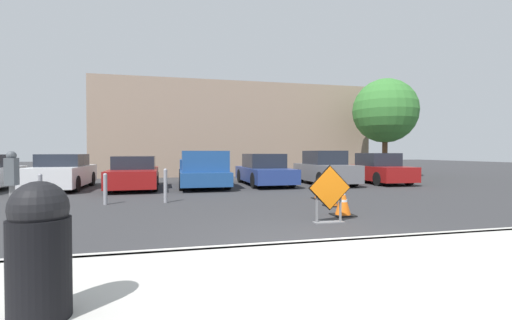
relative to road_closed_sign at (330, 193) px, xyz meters
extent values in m
plane|color=#333335|center=(-1.12, 8.17, -0.66)|extent=(96.00, 96.00, 0.00)
cube|color=beige|center=(-1.12, -3.38, -0.59)|extent=(27.78, 3.10, 0.14)
cube|color=beige|center=(-1.12, -1.83, -0.59)|extent=(27.78, 0.20, 0.14)
cube|color=black|center=(0.00, 0.00, 0.11)|extent=(0.99, 0.02, 0.99)
cube|color=orange|center=(0.00, -0.02, 0.11)|extent=(0.93, 0.02, 0.93)
cube|color=slate|center=(0.00, 0.04, -0.65)|extent=(0.68, 0.20, 0.02)
cube|color=slate|center=(-0.28, 0.04, -0.27)|extent=(0.04, 0.04, 0.77)
cube|color=slate|center=(0.28, 0.04, -0.27)|extent=(0.04, 0.04, 0.77)
cube|color=black|center=(0.70, 0.73, -0.64)|extent=(0.51, 0.51, 0.03)
cone|color=orange|center=(0.70, 0.73, -0.28)|extent=(0.38, 0.38, 0.69)
cylinder|color=white|center=(0.70, 0.73, -0.13)|extent=(0.12, 0.12, 0.06)
cylinder|color=white|center=(0.70, 0.73, -0.29)|extent=(0.21, 0.21, 0.06)
cube|color=black|center=(1.08, 2.12, -0.64)|extent=(0.42, 0.42, 0.03)
cone|color=orange|center=(1.08, 2.12, -0.35)|extent=(0.31, 0.31, 0.56)
cylinder|color=white|center=(1.08, 2.12, -0.22)|extent=(0.10, 0.10, 0.05)
cylinder|color=white|center=(1.08, 2.12, -0.36)|extent=(0.17, 0.17, 0.05)
cube|color=black|center=(1.36, 3.64, -0.64)|extent=(0.44, 0.44, 0.03)
cone|color=orange|center=(1.36, 3.64, -0.26)|extent=(0.33, 0.33, 0.72)
cylinder|color=white|center=(1.36, 3.64, -0.11)|extent=(0.10, 0.10, 0.07)
cylinder|color=white|center=(1.36, 3.64, -0.28)|extent=(0.18, 0.18, 0.07)
cylinder|color=black|center=(-9.85, 9.54, -0.31)|extent=(0.22, 0.71, 0.70)
cube|color=silver|center=(-7.86, 8.85, -0.09)|extent=(1.89, 4.45, 0.78)
cube|color=#1E232D|center=(-7.86, 8.96, 0.55)|extent=(1.63, 2.06, 0.50)
cylinder|color=black|center=(-7.00, 7.50, -0.34)|extent=(0.21, 0.64, 0.64)
cylinder|color=black|center=(-8.66, 7.46, -0.34)|extent=(0.21, 0.64, 0.64)
cylinder|color=black|center=(-7.06, 10.24, -0.34)|extent=(0.21, 0.64, 0.64)
cylinder|color=black|center=(-8.72, 10.20, -0.34)|extent=(0.21, 0.64, 0.64)
cube|color=maroon|center=(-4.97, 8.42, -0.15)|extent=(2.04, 4.62, 0.67)
cube|color=#1E232D|center=(-4.98, 8.53, 0.45)|extent=(1.73, 2.15, 0.54)
cylinder|color=black|center=(-4.06, 7.04, -0.35)|extent=(0.22, 0.63, 0.62)
cylinder|color=black|center=(-5.78, 6.98, -0.35)|extent=(0.22, 0.63, 0.62)
cylinder|color=black|center=(-4.16, 9.86, -0.35)|extent=(0.22, 0.63, 0.62)
cylinder|color=black|center=(-5.89, 9.80, -0.35)|extent=(0.22, 0.63, 0.62)
cube|color=navy|center=(-2.09, 8.75, -0.18)|extent=(2.05, 5.21, 0.55)
cube|color=navy|center=(-2.09, 7.58, 0.52)|extent=(1.86, 2.09, 0.85)
cube|color=navy|center=(-2.07, 10.98, 0.32)|extent=(1.91, 0.12, 0.45)
cube|color=navy|center=(-1.12, 9.78, 0.32)|extent=(0.12, 2.49, 0.45)
cube|color=navy|center=(-3.03, 9.80, 0.32)|extent=(0.12, 2.49, 0.45)
cylinder|color=black|center=(-1.17, 7.18, -0.29)|extent=(0.25, 0.72, 0.72)
cylinder|color=black|center=(-3.02, 7.20, -0.29)|extent=(0.25, 0.72, 0.72)
cylinder|color=black|center=(-1.15, 10.30, -0.29)|extent=(0.25, 0.72, 0.72)
cylinder|color=black|center=(-3.00, 10.32, -0.29)|extent=(0.25, 0.72, 0.72)
cube|color=navy|center=(0.80, 8.78, -0.16)|extent=(1.98, 4.68, 0.63)
cube|color=#1E232D|center=(0.80, 8.90, 0.49)|extent=(1.69, 2.17, 0.65)
cylinder|color=black|center=(1.69, 7.37, -0.32)|extent=(0.22, 0.69, 0.68)
cylinder|color=black|center=(-0.01, 7.32, -0.32)|extent=(0.22, 0.69, 0.68)
cylinder|color=black|center=(1.61, 10.24, -0.32)|extent=(0.22, 0.69, 0.68)
cylinder|color=black|center=(-0.09, 10.19, -0.32)|extent=(0.22, 0.69, 0.68)
cube|color=slate|center=(3.69, 8.30, -0.08)|extent=(1.79, 4.10, 0.78)
cube|color=#1E232D|center=(3.69, 8.40, 0.63)|extent=(1.55, 1.90, 0.65)
cylinder|color=black|center=(4.50, 7.05, -0.31)|extent=(0.21, 0.69, 0.69)
cylinder|color=black|center=(2.91, 7.03, -0.31)|extent=(0.21, 0.69, 0.69)
cylinder|color=black|center=(4.47, 9.57, -0.31)|extent=(0.21, 0.69, 0.69)
cylinder|color=black|center=(2.88, 9.55, -0.31)|extent=(0.21, 0.69, 0.69)
cube|color=maroon|center=(6.58, 8.32, -0.14)|extent=(1.81, 4.05, 0.69)
cube|color=#1E232D|center=(6.58, 8.42, 0.52)|extent=(1.56, 1.88, 0.63)
cylinder|color=black|center=(7.34, 7.06, -0.34)|extent=(0.21, 0.64, 0.64)
cylinder|color=black|center=(5.76, 7.10, -0.34)|extent=(0.21, 0.64, 0.64)
cylinder|color=black|center=(7.40, 9.55, -0.34)|extent=(0.21, 0.64, 0.64)
cylinder|color=black|center=(5.81, 9.58, -0.34)|extent=(0.21, 0.64, 0.64)
cylinder|color=black|center=(-4.35, -3.67, -0.09)|extent=(0.48, 0.48, 0.85)
sphere|color=black|center=(-4.35, -3.67, 0.41)|extent=(0.46, 0.46, 0.46)
cylinder|color=gray|center=(-3.56, 3.91, -0.16)|extent=(0.11, 0.11, 0.99)
sphere|color=gray|center=(-3.56, 3.91, 0.33)|extent=(0.12, 0.12, 0.12)
cylinder|color=gray|center=(-5.27, 3.91, -0.22)|extent=(0.11, 0.11, 0.87)
sphere|color=gray|center=(-5.27, 3.91, 0.21)|extent=(0.12, 0.12, 0.12)
cylinder|color=gray|center=(-6.98, 3.91, -0.22)|extent=(0.11, 0.11, 0.88)
sphere|color=gray|center=(-6.98, 3.91, 0.23)|extent=(0.12, 0.12, 0.12)
cylinder|color=#59595B|center=(-5.18, -2.13, -0.02)|extent=(0.06, 0.06, 1.00)
cube|color=#474C51|center=(-5.18, -2.13, 0.65)|extent=(0.11, 0.15, 0.33)
sphere|color=#474C51|center=(-5.18, -2.13, 0.84)|extent=(0.11, 0.11, 0.11)
cube|color=gray|center=(0.78, 17.11, 2.39)|extent=(18.12, 5.00, 6.10)
cylinder|color=#513823|center=(9.25, 11.82, 0.65)|extent=(0.32, 0.32, 2.62)
sphere|color=#387A33|center=(9.25, 11.82, 3.43)|extent=(3.90, 3.90, 3.90)
camera|label=1|loc=(-3.23, -6.84, 0.88)|focal=24.00mm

